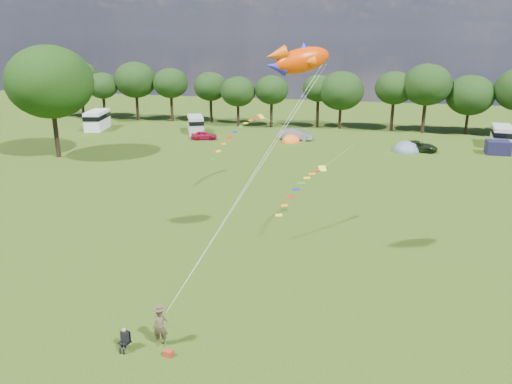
% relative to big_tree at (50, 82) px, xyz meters
% --- Properties ---
extents(ground_plane, '(180.00, 180.00, 0.00)m').
position_rel_big_tree_xyz_m(ground_plane, '(30.00, -28.00, -9.02)').
color(ground_plane, black).
rests_on(ground_plane, ground).
extents(tree_line, '(102.98, 10.98, 10.27)m').
position_rel_big_tree_xyz_m(tree_line, '(35.30, 26.99, -2.67)').
color(tree_line, black).
rests_on(tree_line, ground).
extents(big_tree, '(10.00, 10.00, 13.28)m').
position_rel_big_tree_xyz_m(big_tree, '(0.00, 0.00, 0.00)').
color(big_tree, black).
rests_on(big_tree, ground).
extents(car_a, '(3.94, 2.28, 1.23)m').
position_rel_big_tree_xyz_m(car_a, '(13.73, 14.22, -8.40)').
color(car_a, '#A60E32').
rests_on(car_a, ground).
extents(car_b, '(4.47, 1.72, 1.57)m').
position_rel_big_tree_xyz_m(car_b, '(26.41, 17.24, -8.23)').
color(car_b, gray).
rests_on(car_b, ground).
extents(car_d, '(5.01, 2.45, 1.34)m').
position_rel_big_tree_xyz_m(car_d, '(42.88, 13.88, -8.35)').
color(car_d, black).
rests_on(car_d, ground).
extents(campervan_a, '(3.79, 6.35, 2.91)m').
position_rel_big_tree_xyz_m(campervan_a, '(-5.29, 17.77, -7.46)').
color(campervan_a, white).
rests_on(campervan_a, ground).
extents(campervan_b, '(4.14, 5.57, 2.52)m').
position_rel_big_tree_xyz_m(campervan_b, '(10.70, 18.91, -7.67)').
color(campervan_b, '#BCBCBE').
rests_on(campervan_b, ground).
extents(campervan_d, '(3.00, 5.79, 2.72)m').
position_rel_big_tree_xyz_m(campervan_d, '(53.82, 19.84, -7.55)').
color(campervan_d, '#BEBEC0').
rests_on(campervan_d, ground).
extents(tent_orange, '(2.59, 2.84, 2.03)m').
position_rel_big_tree_xyz_m(tent_orange, '(26.03, 15.58, -9.00)').
color(tent_orange, orange).
rests_on(tent_orange, ground).
extents(tent_greyblue, '(3.52, 3.85, 2.62)m').
position_rel_big_tree_xyz_m(tent_greyblue, '(41.47, 13.60, -9.00)').
color(tent_greyblue, slate).
rests_on(tent_greyblue, ground).
extents(awning_navy, '(2.78, 2.29, 1.70)m').
position_rel_big_tree_xyz_m(awning_navy, '(52.46, 14.70, -8.17)').
color(awning_navy, '#171535').
rests_on(awning_navy, ground).
extents(kite_flyer, '(0.83, 0.68, 1.97)m').
position_rel_big_tree_xyz_m(kite_flyer, '(28.47, -32.78, -8.03)').
color(kite_flyer, '#4E412B').
rests_on(kite_flyer, ground).
extents(camp_chair, '(0.59, 0.59, 1.20)m').
position_rel_big_tree_xyz_m(camp_chair, '(26.96, -33.53, -8.30)').
color(camp_chair, '#99999E').
rests_on(camp_chair, ground).
extents(kite_bag, '(0.46, 0.34, 0.30)m').
position_rel_big_tree_xyz_m(kite_bag, '(29.15, -33.51, -8.87)').
color(kite_bag, '#A62D19').
rests_on(kite_bag, ground).
extents(fish_kite, '(3.97, 2.88, 2.13)m').
position_rel_big_tree_xyz_m(fish_kite, '(33.16, -22.94, 4.00)').
color(fish_kite, '#EF3B00').
rests_on(fish_kite, ground).
extents(streamer_kite_b, '(4.23, 4.75, 3.82)m').
position_rel_big_tree_xyz_m(streamer_kite_b, '(25.18, -6.53, -3.34)').
color(streamer_kite_b, yellow).
rests_on(streamer_kite_b, ground).
extents(streamer_kite_c, '(3.14, 4.84, 2.79)m').
position_rel_big_tree_xyz_m(streamer_kite_c, '(32.87, -16.24, -5.25)').
color(streamer_kite_c, '#F1FF29').
rests_on(streamer_kite_c, ground).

